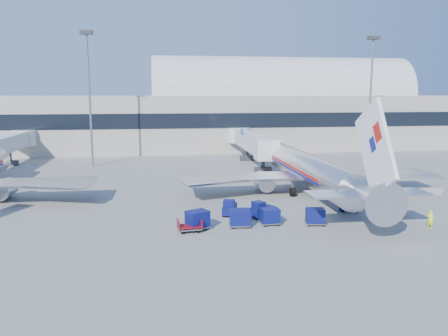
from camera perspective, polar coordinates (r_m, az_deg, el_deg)
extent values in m
plane|color=gray|center=(48.82, 1.77, -4.96)|extent=(260.00, 260.00, 0.00)
cube|color=#B2AA9E|center=(104.09, -17.54, 5.70)|extent=(170.00, 28.00, 12.00)
cube|color=black|center=(90.32, -18.98, 5.73)|extent=(170.00, 0.40, 3.00)
cylinder|color=silver|center=(106.35, 7.30, 9.37)|extent=(60.00, 18.00, 18.00)
cylinder|color=silver|center=(56.38, 10.78, -0.14)|extent=(3.80, 28.00, 3.80)
sphere|color=silver|center=(69.61, 7.06, 1.79)|extent=(3.72, 3.72, 3.72)
cone|color=silver|center=(40.92, 18.51, -3.56)|extent=(3.80, 6.00, 3.80)
cube|color=#B2140D|center=(57.28, 10.47, 0.28)|extent=(3.85, 20.16, 0.32)
cube|color=navy|center=(57.34, 10.45, -0.09)|extent=(3.85, 20.16, 0.32)
cube|color=white|center=(39.75, 19.17, 2.47)|extent=(0.35, 7.79, 8.74)
cube|color=silver|center=(41.31, 18.21, -3.14)|extent=(11.00, 3.00, 0.18)
cube|color=silver|center=(55.56, 11.09, -0.92)|extent=(32.00, 5.00, 0.28)
cylinder|color=#B7B7BC|center=(55.62, 5.19, -1.76)|extent=(2.10, 3.80, 2.10)
cylinder|color=#B7B7BC|center=(59.11, 15.63, -1.41)|extent=(2.10, 3.80, 2.10)
cylinder|color=black|center=(67.14, 7.69, -0.63)|extent=(0.40, 0.90, 0.90)
cylinder|color=#B7B7BC|center=(57.15, -26.70, -2.45)|extent=(2.10, 3.80, 2.10)
cube|color=silver|center=(78.59, 3.48, 3.54)|extent=(2.70, 24.00, 2.70)
cube|color=silver|center=(66.76, 5.59, 2.43)|extent=(3.40, 3.20, 3.20)
cylinder|color=silver|center=(89.83, 2.00, 4.30)|extent=(4.40, 4.40, 3.00)
cube|color=#2D2D30|center=(69.18, 5.12, 0.85)|extent=(0.50, 0.50, 3.00)
cube|color=#2D2D30|center=(69.40, 5.11, -0.25)|extent=(2.60, 1.00, 0.90)
cube|color=#2D2D30|center=(81.76, 3.04, 2.22)|extent=(0.50, 0.50, 3.00)
cube|color=#2D2D30|center=(81.95, 3.03, 1.29)|extent=(2.60, 1.00, 0.90)
cube|color=#1B2797|center=(78.11, 2.34, 4.83)|extent=(0.12, 1.40, 0.90)
cube|color=silver|center=(81.31, -26.95, 2.71)|extent=(2.70, 24.00, 2.70)
cylinder|color=silver|center=(92.22, -24.69, 3.57)|extent=(4.40, 4.40, 3.00)
cube|color=#2D2D30|center=(84.39, -26.20, 1.48)|extent=(0.50, 0.50, 3.00)
cube|color=#2D2D30|center=(84.57, -26.13, 0.57)|extent=(2.60, 1.00, 0.90)
cylinder|color=slate|center=(77.45, -17.12, 8.24)|extent=(0.36, 0.36, 22.00)
cube|color=#2D2D30|center=(78.09, -17.54, 16.54)|extent=(2.00, 1.20, 0.60)
cylinder|color=slate|center=(85.55, 18.54, 8.25)|extent=(0.36, 0.36, 22.00)
cube|color=#2D2D30|center=(86.13, 18.96, 15.78)|extent=(2.00, 1.20, 0.60)
cube|color=#9E9E96|center=(56.41, 19.75, -3.07)|extent=(3.00, 0.55, 0.90)
cube|color=#9E9E96|center=(58.02, 22.64, -2.91)|extent=(3.00, 0.55, 0.90)
cube|color=#9E9E96|center=(59.76, 25.36, -2.75)|extent=(3.00, 0.55, 0.90)
cube|color=#0B1155|center=(44.42, 5.08, -5.64)|extent=(2.90, 2.37, 0.85)
cube|color=#0B1155|center=(43.88, 4.53, -4.91)|extent=(1.43, 1.47, 0.79)
cylinder|color=black|center=(45.44, 5.50, -5.69)|extent=(0.67, 0.52, 0.63)
cube|color=#0B1155|center=(48.17, 16.02, -4.93)|extent=(2.26, 1.61, 0.67)
cube|color=#0B1155|center=(48.00, 15.52, -4.31)|extent=(1.04, 1.09, 0.62)
cylinder|color=black|center=(48.70, 16.79, -5.11)|extent=(0.53, 0.34, 0.50)
cube|color=#0B1155|center=(45.14, 0.75, -5.36)|extent=(1.96, 2.85, 0.85)
cube|color=#0B1155|center=(44.42, 0.67, -4.70)|extent=(1.36, 1.28, 0.79)
cylinder|color=black|center=(46.14, 0.26, -5.41)|extent=(0.41, 0.68, 0.63)
cube|color=#0B1155|center=(41.91, 6.03, -6.20)|extent=(1.79, 1.44, 1.36)
cube|color=slate|center=(42.10, 6.01, -7.10)|extent=(1.89, 1.50, 0.09)
cylinder|color=black|center=(42.78, 6.63, -6.87)|extent=(0.39, 0.18, 0.38)
cube|color=#0B1155|center=(40.99, 2.07, -6.42)|extent=(1.93, 1.56, 1.46)
cube|color=slate|center=(41.20, 2.07, -7.40)|extent=(2.03, 1.62, 0.10)
cylinder|color=black|center=(41.81, 2.96, -7.19)|extent=(0.42, 0.19, 0.40)
cube|color=#0B1155|center=(40.28, -3.48, -6.66)|extent=(2.36, 2.19, 1.53)
cube|color=slate|center=(40.50, -3.47, -7.70)|extent=(2.48, 2.28, 0.11)
cylinder|color=black|center=(41.35, -3.04, -7.36)|extent=(0.45, 0.35, 0.42)
cube|color=#0B1155|center=(42.52, 11.83, -6.12)|extent=(1.90, 1.59, 1.37)
cube|color=slate|center=(42.71, 11.79, -7.01)|extent=(2.00, 1.65, 0.09)
cylinder|color=black|center=(43.33, 12.54, -6.82)|extent=(0.40, 0.21, 0.38)
cube|color=#0B1155|center=(48.17, 21.05, -4.54)|extent=(2.22, 1.89, 1.58)
cube|color=slate|center=(48.36, 20.99, -5.46)|extent=(2.34, 1.96, 0.11)
cylinder|color=black|center=(49.15, 21.63, -5.29)|extent=(0.46, 0.26, 0.43)
cube|color=slate|center=(39.87, -4.51, -7.84)|extent=(2.28, 1.67, 0.12)
cube|color=maroon|center=(39.81, -4.51, -7.57)|extent=(2.28, 1.72, 0.08)
cylinder|color=black|center=(40.53, -3.68, -7.75)|extent=(0.40, 0.20, 0.39)
imported|color=#C1EA18|center=(44.95, 25.36, -6.05)|extent=(0.66, 0.75, 1.72)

